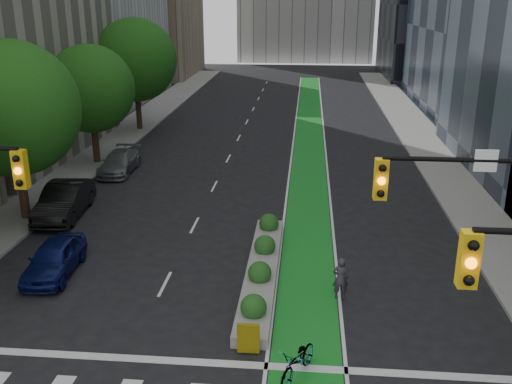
% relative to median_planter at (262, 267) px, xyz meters
% --- Properties ---
extents(sidewalk_left, '(3.60, 90.00, 0.15)m').
position_rel_median_planter_xyz_m(sidewalk_left, '(-13.00, 17.96, -0.30)').
color(sidewalk_left, gray).
rests_on(sidewalk_left, ground).
extents(sidewalk_right, '(3.60, 90.00, 0.15)m').
position_rel_median_planter_xyz_m(sidewalk_right, '(10.60, 17.96, -0.30)').
color(sidewalk_right, gray).
rests_on(sidewalk_right, ground).
extents(bike_lane_paint, '(2.20, 70.00, 0.01)m').
position_rel_median_planter_xyz_m(bike_lane_paint, '(1.80, 22.96, -0.37)').
color(bike_lane_paint, '#188926').
rests_on(bike_lane_paint, ground).
extents(tree_mid, '(6.40, 6.40, 8.78)m').
position_rel_median_planter_xyz_m(tree_mid, '(-12.20, 4.96, 5.20)').
color(tree_mid, black).
rests_on(tree_mid, ground).
extents(tree_midfar, '(5.60, 5.60, 7.76)m').
position_rel_median_planter_xyz_m(tree_midfar, '(-12.20, 14.96, 4.57)').
color(tree_midfar, black).
rests_on(tree_midfar, ground).
extents(tree_far, '(6.60, 6.60, 9.00)m').
position_rel_median_planter_xyz_m(tree_far, '(-12.20, 24.96, 5.32)').
color(tree_far, black).
rests_on(tree_far, ground).
extents(median_planter, '(1.20, 10.26, 1.10)m').
position_rel_median_planter_xyz_m(median_planter, '(0.00, 0.00, 0.00)').
color(median_planter, gray).
rests_on(median_planter, ground).
extents(bicycle, '(1.51, 2.16, 1.08)m').
position_rel_median_planter_xyz_m(bicycle, '(1.56, -6.25, 0.17)').
color(bicycle, gray).
rests_on(bicycle, ground).
extents(cyclist, '(0.63, 0.44, 1.63)m').
position_rel_median_planter_xyz_m(cyclist, '(3.00, -1.50, 0.44)').
color(cyclist, '#36313B').
rests_on(cyclist, ground).
extents(parked_car_left_near, '(1.89, 4.17, 1.39)m').
position_rel_median_planter_xyz_m(parked_car_left_near, '(-8.26, -0.58, 0.32)').
color(parked_car_left_near, '#0D1350').
rests_on(parked_car_left_near, ground).
extents(parked_car_left_mid, '(2.21, 5.24, 1.68)m').
position_rel_median_planter_xyz_m(parked_car_left_mid, '(-10.43, 5.57, 0.47)').
color(parked_car_left_mid, black).
rests_on(parked_car_left_mid, ground).
extents(parked_car_left_far, '(1.97, 4.64, 1.34)m').
position_rel_median_planter_xyz_m(parked_car_left_far, '(-10.08, 13.18, 0.30)').
color(parked_car_left_far, slate).
rests_on(parked_car_left_far, ground).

